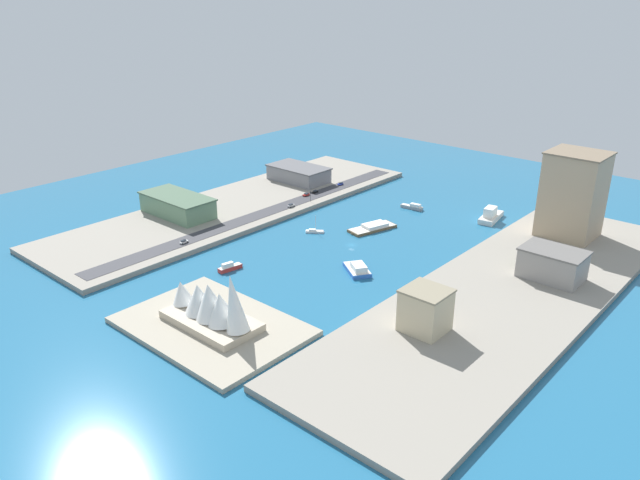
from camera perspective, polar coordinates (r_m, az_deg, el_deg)
ground_plane at (r=316.51m, az=2.92°, el=-0.46°), size 440.00×440.00×0.00m
quay_west at (r=276.07m, az=17.06°, el=-4.77°), size 70.00×240.00×2.61m
quay_east at (r=371.90m, az=-7.49°, el=3.12°), size 70.00×240.00×2.61m
peninsula_point at (r=244.52m, az=-9.94°, el=-7.83°), size 71.01×49.48×2.00m
road_strip at (r=355.42m, az=-5.05°, el=2.55°), size 10.95×228.00×0.15m
tugboat_red at (r=291.04m, az=-8.29°, el=-2.49°), size 4.96×13.21×3.95m
catamaran_blue at (r=286.27m, az=3.48°, el=-2.66°), size 18.70×16.70×4.69m
ferry_white_commuter at (r=362.46m, az=15.48°, el=2.20°), size 11.56×24.47×8.06m
barge_flat_brown at (r=337.27m, az=4.91°, el=1.18°), size 16.41×28.63×3.12m
sailboat_small_white at (r=331.90m, az=-0.51°, el=0.82°), size 9.41×8.09×9.85m
yacht_sleek_gray at (r=371.66m, az=8.51°, el=3.06°), size 14.91×4.80×3.48m
office_block_beige at (r=234.57m, az=9.70°, el=-6.38°), size 16.41×15.51×16.80m
terminal_long_green at (r=358.22m, az=-12.99°, el=3.16°), size 45.14×21.89×11.38m
apartment_midrise_tan at (r=339.75m, az=22.30°, el=3.90°), size 28.00×25.67×44.06m
carpark_squat_concrete at (r=290.69m, az=20.65°, el=-2.08°), size 27.06×18.35×13.56m
warehouse_low_gray at (r=412.63m, az=-1.98°, el=6.15°), size 40.13×22.94×9.86m
sedan_silver at (r=363.48m, az=-2.69°, el=3.22°), size 2.01×4.64×1.69m
pickup_red at (r=382.70m, az=-1.28°, el=4.22°), size 2.21×4.81×1.60m
hatchback_blue at (r=404.39m, az=1.90°, el=5.22°), size 1.89×4.27×1.61m
van_white at (r=318.40m, az=-12.45°, el=-0.15°), size 1.87×4.63×1.66m
suv_black at (r=388.16m, az=-0.46°, el=4.48°), size 1.94×4.39×1.53m
traffic_light_waterfront at (r=371.01m, az=-0.89°, el=4.19°), size 0.36×0.36×6.50m
opera_landmark at (r=239.48m, az=-9.95°, el=-6.01°), size 42.87×20.66×25.36m
park_tree_cluster at (r=305.47m, az=19.88°, el=-1.07°), size 16.86×22.98×8.73m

